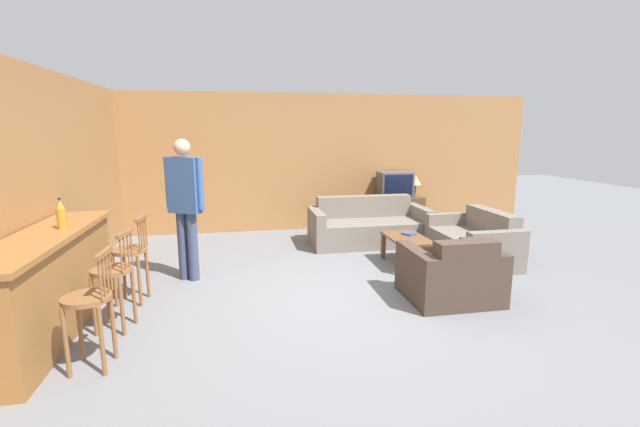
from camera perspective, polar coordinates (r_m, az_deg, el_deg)
name	(u,v)px	position (r m, az deg, el deg)	size (l,w,h in m)	color
ground_plane	(343,298)	(5.08, 3.08, -11.13)	(24.00, 24.00, 0.00)	slate
wall_back	(298,163)	(8.29, -2.89, 6.77)	(9.40, 0.08, 2.60)	#9E6B3D
wall_left	(67,180)	(6.27, -30.64, 3.87)	(0.08, 8.62, 2.60)	#9E6B3D
bar_counter	(49,285)	(4.80, -32.45, -8.00)	(0.55, 2.33, 0.98)	brown
bar_chair_near	(89,307)	(3.95, -28.38, -10.87)	(0.40, 0.40, 0.99)	brown
bar_chair_mid	(114,278)	(4.58, -25.81, -7.69)	(0.44, 0.44, 0.99)	brown
bar_chair_far	(131,257)	(5.23, -23.88, -5.29)	(0.42, 0.42, 0.99)	brown
couch_far	(368,227)	(7.38, 6.46, -1.82)	(1.99, 0.92, 0.78)	#70665B
armchair_near	(451,276)	(5.15, 17.08, -7.93)	(0.99, 0.87, 0.76)	#423328
loveseat_right	(474,242)	(6.76, 19.83, -3.63)	(0.84, 1.44, 0.75)	#70665B
coffee_table	(407,242)	(6.23, 11.54, -3.75)	(0.51, 0.87, 0.42)	brown
tv_unit	(394,213)	(8.57, 9.81, 0.11)	(1.13, 0.47, 0.63)	#513823
tv	(395,185)	(8.48, 9.94, 3.82)	(0.63, 0.43, 0.50)	#4C4C4C
bottle	(61,215)	(4.82, -31.25, -0.14)	(0.08, 0.08, 0.30)	#B27A23
book_on_table	(409,234)	(6.35, 11.79, -2.65)	(0.22, 0.22, 0.03)	navy
table_lamp	(415,181)	(8.64, 12.61, 4.25)	(0.23, 0.23, 0.42)	brown
person_by_window	(185,201)	(5.67, -17.54, 1.61)	(0.49, 0.35, 1.81)	#384260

